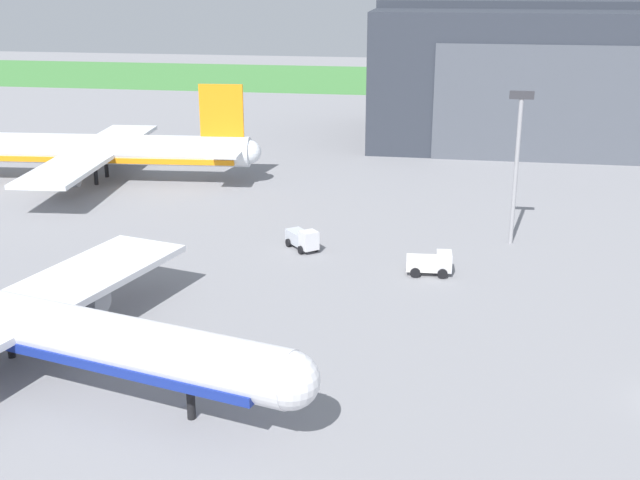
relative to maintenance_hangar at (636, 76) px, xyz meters
name	(u,v)px	position (x,y,z in m)	size (l,w,h in m)	color
grass_field_strip	(516,82)	(-13.58, 74.37, -10.92)	(440.00, 56.00, 0.08)	#44873F
maintenance_hangar	(636,76)	(0.00, 0.00, 0.00)	(85.15, 35.42, 22.85)	#2D333D
airliner_near_right	(2,319)	(-60.25, -92.76, -6.77)	(46.83, 38.85, 12.61)	white
airliner_far_left	(87,150)	(-78.42, -38.85, -6.70)	(48.37, 38.37, 13.38)	silver
baggage_tug	(303,239)	(-44.16, -62.66, -9.81)	(4.09, 4.47, 2.33)	silver
pushback_tractor	(431,263)	(-30.83, -67.74, -9.83)	(4.38, 2.72, 2.22)	silver
apron_light_mast	(517,155)	(-22.72, -57.19, -1.34)	(2.40, 0.50, 16.11)	#99999E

